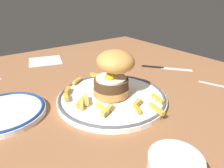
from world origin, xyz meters
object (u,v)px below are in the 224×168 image
object	(u,v)px
dinner_plate	(112,97)
napkin	(45,61)
burger	(114,73)
knife	(162,67)
side_plate	(5,112)

from	to	relation	value
dinner_plate	napkin	distance (cm)	41.56
burger	knife	world-z (taller)	burger
knife	napkin	bearing A→B (deg)	-136.25
side_plate	knife	world-z (taller)	side_plate
dinner_plate	knife	xyz separation A→B (cm)	(-8.13, 28.93, -0.58)
dinner_plate	side_plate	bearing A→B (deg)	-110.17
side_plate	knife	xyz separation A→B (cm)	(0.66, 52.85, -0.58)
burger	napkin	xyz separation A→B (cm)	(-41.23, -3.62, -7.24)
burger	napkin	world-z (taller)	burger
burger	side_plate	distance (cm)	26.83
dinner_plate	side_plate	distance (cm)	25.48
burger	napkin	size ratio (longest dim) A/B	0.96
knife	burger	bearing A→B (deg)	-74.39
dinner_plate	napkin	bearing A→B (deg)	-175.89
dinner_plate	side_plate	size ratio (longest dim) A/B	1.55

